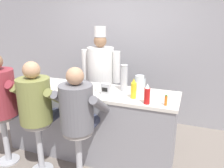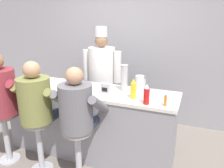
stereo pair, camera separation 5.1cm
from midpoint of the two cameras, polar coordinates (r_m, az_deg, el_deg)
The scene contains 16 objects.
ground_plane at distance 3.20m, azimuth -8.82°, elevation -20.21°, with size 20.00×20.00×0.00m, color slate.
wall_back at distance 4.22m, azimuth 2.11°, elevation 9.09°, with size 10.00×0.06×2.70m.
diner_counter at distance 3.19m, azimuth -6.32°, elevation -9.79°, with size 2.41×0.66×0.99m.
ketchup_bottle_red at distance 2.47m, azimuth 8.57°, elevation -2.73°, with size 0.07×0.07×0.24m.
mustard_bottle_yellow at distance 2.63m, azimuth 5.11°, elevation -1.33°, with size 0.07×0.07×0.24m.
hot_sauce_bottle_orange at distance 2.48m, azimuth 13.34°, elevation -4.19°, with size 0.03×0.03×0.12m.
water_pitcher_clear at distance 2.83m, azimuth 6.71°, elevation -0.03°, with size 0.13×0.11×0.23m.
breakfast_plate at distance 2.99m, azimuth -9.89°, elevation -1.29°, with size 0.24×0.24×0.05m.
cereal_bowl at distance 3.32m, azimuth -20.20°, elevation 0.02°, with size 0.15×0.15×0.05m.
coffee_mug_white at distance 2.93m, azimuth -5.73°, elevation -0.81°, with size 0.13×0.09×0.09m.
cup_stack_steel at distance 2.87m, azimuth 2.68°, elevation 1.61°, with size 0.10×0.10×0.35m.
napkin_dispenser_chrome at distance 2.77m, azimuth -2.18°, elevation -1.27°, with size 0.12×0.07×0.14m.
diner_seated_maroon at distance 3.17m, azimuth -27.39°, elevation -2.70°, with size 0.64×0.63×1.52m.
diner_seated_olive at distance 2.80m, azimuth -19.50°, elevation -4.88°, with size 0.59×0.58×1.45m.
diner_seated_grey at distance 2.50m, azimuth -9.41°, elevation -7.06°, with size 0.57×0.56×1.43m.
cook_in_whites_near at distance 3.78m, azimuth -3.36°, elevation 2.52°, with size 0.70×0.45×1.79m.
Camera 1 is at (1.29, -2.21, 1.92)m, focal length 35.00 mm.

